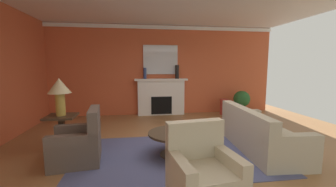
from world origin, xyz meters
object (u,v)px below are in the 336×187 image
object	(u,v)px
side_table	(62,130)
vase_mantel_right	(177,72)
mantel_mirror	(161,60)
vase_tall_corner	(224,107)
fireplace	(161,98)
vase_mantel_left	(145,73)
coffee_table	(175,138)
armchair_near_window	(79,145)
table_lamp	(59,89)
potted_plant	(242,101)
armchair_facing_fireplace	(203,176)
sofa	(259,135)

from	to	relation	value
side_table	vase_mantel_right	world-z (taller)	vase_mantel_right
mantel_mirror	vase_tall_corner	xyz separation A→B (m)	(2.18, -0.42, -1.62)
fireplace	mantel_mirror	world-z (taller)	mantel_mirror
vase_mantel_left	coffee_table	bearing A→B (deg)	-83.24
armchair_near_window	coffee_table	world-z (taller)	armchair_near_window
vase_tall_corner	armchair_near_window	bearing A→B (deg)	-141.47
side_table	vase_mantel_left	distance (m)	3.47
table_lamp	vase_tall_corner	xyz separation A→B (m)	(4.53, 2.53, -0.95)
side_table	table_lamp	size ratio (longest dim) A/B	0.93
armchair_near_window	coffee_table	distance (m)	1.72
potted_plant	table_lamp	bearing A→B (deg)	-154.53
mantel_mirror	table_lamp	world-z (taller)	mantel_mirror
fireplace	table_lamp	world-z (taller)	table_lamp
vase_tall_corner	armchair_facing_fireplace	bearing A→B (deg)	-115.83
side_table	table_lamp	world-z (taller)	table_lamp
sofa	side_table	distance (m)	3.98
vase_mantel_right	armchair_near_window	bearing A→B (deg)	-124.82
vase_mantel_right	coffee_table	bearing A→B (deg)	-101.42
sofa	vase_tall_corner	bearing A→B (deg)	79.28
armchair_facing_fireplace	table_lamp	size ratio (longest dim) A/B	1.27
sofa	vase_tall_corner	size ratio (longest dim) A/B	3.89
armchair_near_window	armchair_facing_fireplace	xyz separation A→B (m)	(1.84, -1.34, 0.00)
table_lamp	vase_mantel_left	size ratio (longest dim) A/B	2.01
coffee_table	vase_mantel_left	distance (m)	3.63
fireplace	potted_plant	xyz separation A→B (m)	(2.78, -0.39, -0.10)
side_table	table_lamp	bearing A→B (deg)	7.13
mantel_mirror	side_table	distance (m)	4.06
mantel_mirror	vase_mantel_left	world-z (taller)	mantel_mirror
table_lamp	vase_mantel_left	world-z (taller)	vase_mantel_left
coffee_table	side_table	world-z (taller)	side_table
sofa	side_table	bearing A→B (deg)	171.09
armchair_near_window	side_table	bearing A→B (deg)	125.48
fireplace	vase_tall_corner	xyz separation A→B (m)	(2.18, -0.30, -0.32)
sofa	vase_mantel_left	size ratio (longest dim) A/B	5.77
mantel_mirror	vase_mantel_left	size ratio (longest dim) A/B	3.18
sofa	coffee_table	size ratio (longest dim) A/B	2.15
fireplace	potted_plant	distance (m)	2.81
armchair_near_window	sofa	bearing A→B (deg)	1.14
armchair_near_window	vase_mantel_left	distance (m)	3.88
coffee_table	armchair_near_window	bearing A→B (deg)	-178.82
coffee_table	vase_mantel_right	bearing A→B (deg)	78.58
fireplace	armchair_near_window	size ratio (longest dim) A/B	1.89
vase_tall_corner	potted_plant	size ratio (longest dim) A/B	0.67
vase_mantel_left	potted_plant	bearing A→B (deg)	-5.81
table_lamp	vase_tall_corner	bearing A→B (deg)	29.21
side_table	fireplace	bearing A→B (deg)	50.32
armchair_near_window	side_table	world-z (taller)	armchair_near_window
armchair_facing_fireplace	vase_mantel_right	world-z (taller)	vase_mantel_right
fireplace	side_table	xyz separation A→B (m)	(-2.35, -2.83, -0.19)
vase_mantel_left	mantel_mirror	bearing A→B (deg)	17.18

